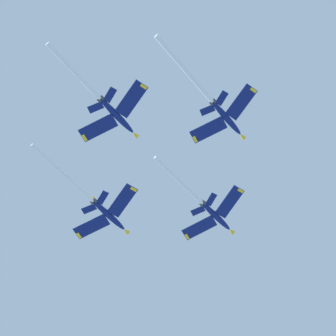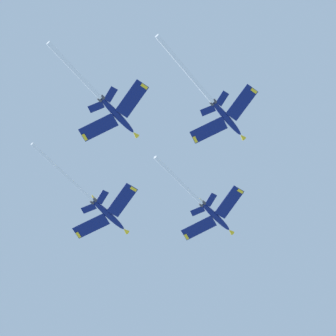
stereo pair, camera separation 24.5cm
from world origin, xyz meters
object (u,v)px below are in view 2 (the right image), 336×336
jet_lead (206,207)px  jet_right_wing (213,102)px  jet_left_wing (98,205)px  jet_slot (105,102)px

jet_lead → jet_right_wing: bearing=124.9°
jet_lead → jet_right_wing: size_ratio=0.91×
jet_lead → jet_left_wing: size_ratio=0.92×
jet_lead → jet_left_wing: 28.39m
jet_right_wing → jet_slot: 26.57m
jet_left_wing → jet_slot: 27.48m
jet_left_wing → jet_right_wing: jet_right_wing is taller
jet_right_wing → jet_slot: (21.30, 14.61, -6.25)m
jet_lead → jet_left_wing: jet_lead is taller
jet_left_wing → jet_slot: jet_left_wing is taller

